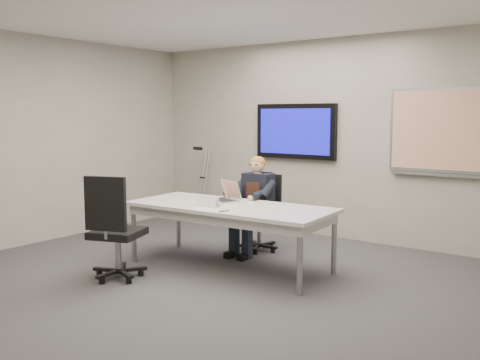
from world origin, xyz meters
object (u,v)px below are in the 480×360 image
Objects in this scene: seated_person at (251,215)px; laptop at (227,196)px; office_chair_near at (116,247)px; conference_table at (230,212)px; office_chair_far at (261,227)px.

laptop is at bearing -98.20° from seated_person.
office_chair_near is 2.73× the size of laptop.
conference_table is 0.96m from office_chair_far.
laptop is at bearing -130.53° from office_chair_near.
office_chair_far is 2.02m from office_chair_near.
office_chair_far reaches higher than laptop.
laptop reaches higher than conference_table.
conference_table is 0.35m from laptop.
seated_person is at bearing -127.59° from office_chair_near.
office_chair_far is 0.87× the size of office_chair_near.
office_chair_far reaches higher than conference_table.
seated_person is (-0.16, 0.65, -0.15)m from conference_table.
office_chair_near reaches higher than laptop.
conference_table is at bearing -27.56° from laptop.
conference_table is 1.97× the size of seated_person.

